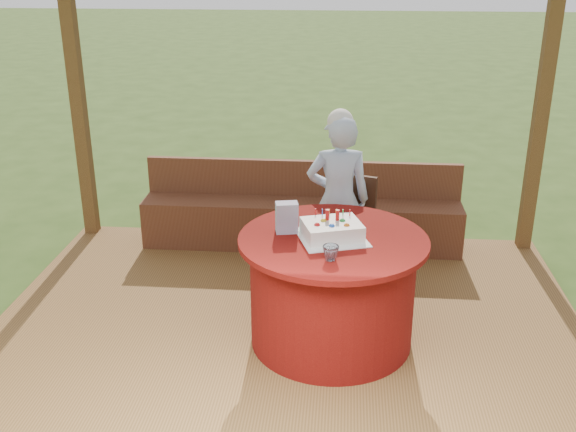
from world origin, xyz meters
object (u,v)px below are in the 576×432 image
object	(u,v)px
elderly_woman	(338,198)
drinking_glass	(331,253)
table	(332,289)
chair	(344,223)
birthday_cake	(332,230)
bench	(301,219)
gift_bag	(287,217)

from	to	relation	value
elderly_woman	drinking_glass	world-z (taller)	elderly_woman
table	drinking_glass	distance (m)	0.58
chair	birthday_cake	world-z (taller)	birthday_cake
chair	drinking_glass	world-z (taller)	drinking_glass
table	bench	bearing A→B (deg)	101.20
table	birthday_cake	bearing A→B (deg)	-163.26
elderly_woman	bench	bearing A→B (deg)	116.96
elderly_woman	gift_bag	bearing A→B (deg)	-110.73
bench	table	xyz separation A→B (m)	(0.33, -1.68, 0.15)
bench	drinking_glass	size ratio (longest dim) A/B	28.29
chair	birthday_cake	bearing A→B (deg)	-94.91
birthday_cake	drinking_glass	distance (m)	0.36
gift_bag	drinking_glass	xyz separation A→B (m)	(0.32, -0.43, -0.06)
chair	elderly_woman	world-z (taller)	elderly_woman
chair	elderly_woman	distance (m)	0.25
bench	table	distance (m)	1.72
bench	drinking_glass	world-z (taller)	drinking_glass
table	elderly_woman	size ratio (longest dim) A/B	0.88
elderly_woman	birthday_cake	bearing A→B (deg)	-91.68
bench	birthday_cake	bearing A→B (deg)	-79.20
table	gift_bag	bearing A→B (deg)	167.45
table	chair	size ratio (longest dim) A/B	1.46
drinking_glass	chair	bearing A→B (deg)	86.45
bench	table	size ratio (longest dim) A/B	2.28
elderly_woman	gift_bag	distance (m)	1.00
table	drinking_glass	world-z (taller)	drinking_glass
bench	drinking_glass	bearing A→B (deg)	-80.99
gift_bag	bench	bearing A→B (deg)	78.45
bench	birthday_cake	distance (m)	1.81
chair	birthday_cake	xyz separation A→B (m)	(-0.09, -1.03, 0.36)
bench	birthday_cake	xyz separation A→B (m)	(0.32, -1.68, 0.61)
gift_bag	chair	bearing A→B (deg)	55.26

